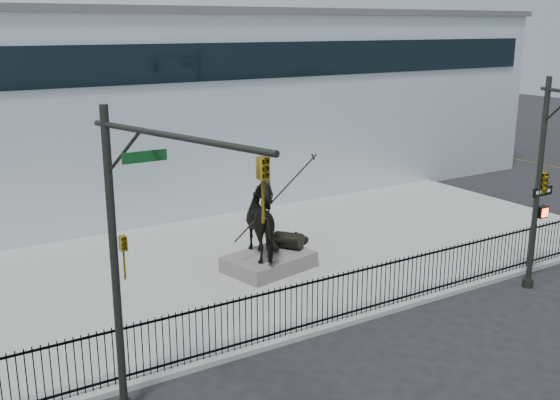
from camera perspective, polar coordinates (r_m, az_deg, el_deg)
ground at (r=18.88m, az=7.82°, el=-12.02°), size 120.00×120.00×0.00m
plaza at (r=24.15m, az=-2.85°, el=-5.52°), size 30.00×12.00×0.15m
building at (r=34.81m, az=-13.57°, el=7.93°), size 44.00×14.00×9.00m
picket_fence at (r=19.37m, az=5.54°, el=-8.27°), size 22.10×0.10×1.50m
statue_plinth at (r=23.25m, az=-0.96°, el=-5.41°), size 3.28×2.57×0.55m
equestrian_statue at (r=22.82m, az=-0.87°, el=-2.01°), size 3.70×2.68×3.19m
traffic_signal_left at (r=13.64m, az=-12.24°, el=-4.63°), size 1.52×4.84×7.00m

